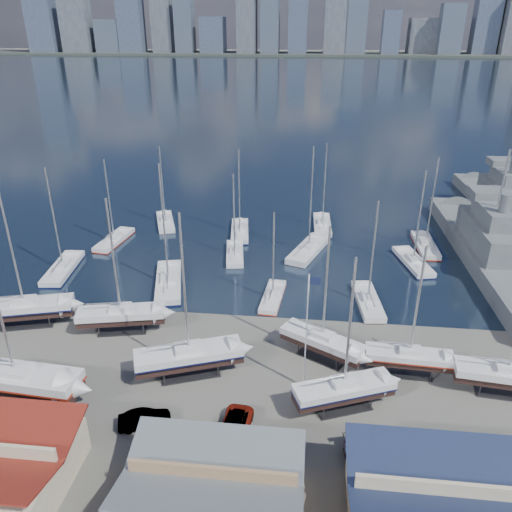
# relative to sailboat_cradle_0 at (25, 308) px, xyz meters

# --- Properties ---
(ground) EXTENTS (1400.00, 1400.00, 0.00)m
(ground) POSITION_rel_sailboat_cradle_0_xyz_m (25.79, -5.47, -2.12)
(ground) COLOR #605E59
(ground) RESTS_ON ground
(water) EXTENTS (1400.00, 600.00, 0.40)m
(water) POSITION_rel_sailboat_cradle_0_xyz_m (25.79, 304.53, -2.27)
(water) COLOR #182837
(water) RESTS_ON ground
(far_shore) EXTENTS (1400.00, 80.00, 2.20)m
(far_shore) POSITION_rel_sailboat_cradle_0_xyz_m (25.79, 564.53, -1.02)
(far_shore) COLOR #2D332D
(far_shore) RESTS_ON ground
(skyline) EXTENTS (639.14, 43.80, 107.69)m
(skyline) POSITION_rel_sailboat_cradle_0_xyz_m (17.96, 558.28, 36.97)
(skyline) COLOR #475166
(skyline) RESTS_ON far_shore
(shed_grey) EXTENTS (12.60, 8.40, 4.17)m
(shed_grey) POSITION_rel_sailboat_cradle_0_xyz_m (25.79, -21.47, 0.03)
(shed_grey) COLOR #8C6B4C
(shed_grey) RESTS_ON ground
(shed_blue) EXTENTS (13.65, 9.45, 4.71)m
(shed_blue) POSITION_rel_sailboat_cradle_0_xyz_m (41.79, -21.47, 0.30)
(shed_blue) COLOR #BFB293
(shed_blue) RESTS_ON ground
(sailboat_cradle_0) EXTENTS (10.97, 5.80, 17.00)m
(sailboat_cradle_0) POSITION_rel_sailboat_cradle_0_xyz_m (0.00, 0.00, 0.00)
(sailboat_cradle_0) COLOR #2D2D33
(sailboat_cradle_0) RESTS_ON ground
(sailboat_cradle_1) EXTENTS (12.21, 4.29, 19.11)m
(sailboat_cradle_1) POSITION_rel_sailboat_cradle_0_xyz_m (5.97, -12.11, 0.11)
(sailboat_cradle_1) COLOR #2D2D33
(sailboat_cradle_1) RESTS_ON ground
(sailboat_cradle_2) EXTENTS (9.91, 4.70, 15.62)m
(sailboat_cradle_2) POSITION_rel_sailboat_cradle_0_xyz_m (11.32, -0.05, -0.07)
(sailboat_cradle_2) COLOR #2D2D33
(sailboat_cradle_2) RESTS_ON ground
(sailboat_cradle_3) EXTENTS (10.87, 6.50, 16.91)m
(sailboat_cradle_3) POSITION_rel_sailboat_cradle_0_xyz_m (20.63, -6.77, -0.00)
(sailboat_cradle_3) COLOR #2D2D33
(sailboat_cradle_3) RESTS_ON ground
(sailboat_cradle_4) EXTENTS (8.94, 6.62, 14.63)m
(sailboat_cradle_4) POSITION_rel_sailboat_cradle_0_xyz_m (33.56, -2.70, -0.12)
(sailboat_cradle_4) COLOR #2D2D33
(sailboat_cradle_4) RESTS_ON ground
(sailboat_cradle_5) EXTENTS (9.49, 5.84, 14.94)m
(sailboat_cradle_5) POSITION_rel_sailboat_cradle_0_xyz_m (35.39, -9.93, -0.11)
(sailboat_cradle_5) COLOR #2D2D33
(sailboat_cradle_5) RESTS_ON ground
(sailboat_cradle_6) EXTENTS (8.54, 2.85, 13.79)m
(sailboat_cradle_6) POSITION_rel_sailboat_cradle_0_xyz_m (41.95, -4.36, -0.16)
(sailboat_cradle_6) COLOR #2D2D33
(sailboat_cradle_6) RESTS_ON ground
(sailboat_cradle_7) EXTENTS (9.56, 3.63, 15.28)m
(sailboat_cradle_7) POSITION_rel_sailboat_cradle_0_xyz_m (50.49, -6.30, -0.08)
(sailboat_cradle_7) COLOR #2D2D33
(sailboat_cradle_7) RESTS_ON ground
(sailboat_moored_0) EXTENTS (4.03, 10.65, 15.54)m
(sailboat_moored_0) POSITION_rel_sailboat_cradle_0_xyz_m (-2.15, 13.29, -1.81)
(sailboat_moored_0) COLOR black
(sailboat_moored_0) RESTS_ON water
(sailboat_moored_1) EXTENTS (3.75, 9.59, 13.96)m
(sailboat_moored_1) POSITION_rel_sailboat_cradle_0_xyz_m (1.18, 23.98, -1.82)
(sailboat_moored_1) COLOR black
(sailboat_moored_1) RESTS_ON water
(sailboat_moored_2) EXTENTS (5.59, 9.72, 14.16)m
(sailboat_moored_2) POSITION_rel_sailboat_cradle_0_xyz_m (7.06, 32.58, -1.80)
(sailboat_moored_2) COLOR black
(sailboat_moored_2) RESTS_ON water
(sailboat_moored_3) EXTENTS (5.91, 11.93, 17.18)m
(sailboat_moored_3) POSITION_rel_sailboat_cradle_0_xyz_m (13.63, 10.85, -1.81)
(sailboat_moored_3) COLOR black
(sailboat_moored_3) RESTS_ON water
(sailboat_moored_4) EXTENTS (3.75, 9.01, 13.19)m
(sailboat_moored_4) POSITION_rel_sailboat_cradle_0_xyz_m (20.93, 20.94, -1.80)
(sailboat_moored_4) COLOR black
(sailboat_moored_4) RESTS_ON water
(sailboat_moored_5) EXTENTS (4.04, 10.14, 14.74)m
(sailboat_moored_5) POSITION_rel_sailboat_cradle_0_xyz_m (20.44, 29.74, -1.82)
(sailboat_moored_5) COLOR black
(sailboat_moored_5) RESTS_ON water
(sailboat_moored_6) EXTENTS (2.97, 8.28, 12.13)m
(sailboat_moored_6) POSITION_rel_sailboat_cradle_0_xyz_m (27.59, 8.72, -1.81)
(sailboat_moored_6) COLOR black
(sailboat_moored_6) RESTS_ON water
(sailboat_moored_7) EXTENTS (6.74, 11.59, 16.90)m
(sailboat_moored_7) POSITION_rel_sailboat_cradle_0_xyz_m (31.84, 23.48, -1.80)
(sailboat_moored_7) COLOR black
(sailboat_moored_7) RESTS_ON water
(sailboat_moored_8) EXTENTS (3.09, 10.12, 15.03)m
(sailboat_moored_8) POSITION_rel_sailboat_cradle_0_xyz_m (33.96, 34.03, -1.81)
(sailboat_moored_8) COLOR black
(sailboat_moored_8) RESTS_ON water
(sailboat_moored_9) EXTENTS (3.56, 9.48, 13.97)m
(sailboat_moored_9) POSITION_rel_sailboat_cradle_0_xyz_m (39.32, 8.90, -1.80)
(sailboat_moored_9) COLOR black
(sailboat_moored_9) RESTS_ON water
(sailboat_moored_10) EXTENTS (4.84, 10.06, 14.49)m
(sailboat_moored_10) POSITION_rel_sailboat_cradle_0_xyz_m (46.77, 20.93, -1.82)
(sailboat_moored_10) COLOR black
(sailboat_moored_10) RESTS_ON water
(sailboat_moored_11) EXTENTS (2.85, 9.92, 14.79)m
(sailboat_moored_11) POSITION_rel_sailboat_cradle_0_xyz_m (49.69, 27.18, -1.82)
(sailboat_moored_11) COLOR black
(sailboat_moored_11) RESTS_ON water
(naval_ship_east) EXTENTS (7.65, 44.41, 17.99)m
(naval_ship_east) POSITION_rel_sailboat_cradle_0_xyz_m (57.62, 23.27, -0.46)
(naval_ship_east) COLOR #575C60
(naval_ship_east) RESTS_ON water
(naval_ship_west) EXTENTS (7.80, 39.02, 17.49)m
(naval_ship_west) POSITION_rel_sailboat_cradle_0_xyz_m (66.23, 44.49, -0.45)
(naval_ship_west) COLOR #575C60
(naval_ship_west) RESTS_ON water
(car_a) EXTENTS (2.98, 4.81, 1.53)m
(car_a) POSITION_rel_sailboat_cradle_0_xyz_m (12.39, -16.59, -1.36)
(car_a) COLOR gray
(car_a) RESTS_ON ground
(car_b) EXTENTS (4.67, 2.89, 1.45)m
(car_b) POSITION_rel_sailboat_cradle_0_xyz_m (18.41, -14.16, -1.39)
(car_b) COLOR gray
(car_b) RESTS_ON ground
(car_c) EXTENTS (2.95, 5.39, 1.43)m
(car_c) POSITION_rel_sailboat_cradle_0_xyz_m (26.19, -14.21, -1.41)
(car_c) COLOR gray
(car_c) RESTS_ON ground
(car_d) EXTENTS (3.71, 5.87, 1.58)m
(car_d) POSITION_rel_sailboat_cradle_0_xyz_m (36.78, -16.97, -1.33)
(car_d) COLOR gray
(car_d) RESTS_ON ground
(flagpole) EXTENTS (1.06, 0.12, 12.04)m
(flagpole) POSITION_rel_sailboat_cradle_0_xyz_m (31.93, -7.45, 4.81)
(flagpole) COLOR white
(flagpole) RESTS_ON ground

